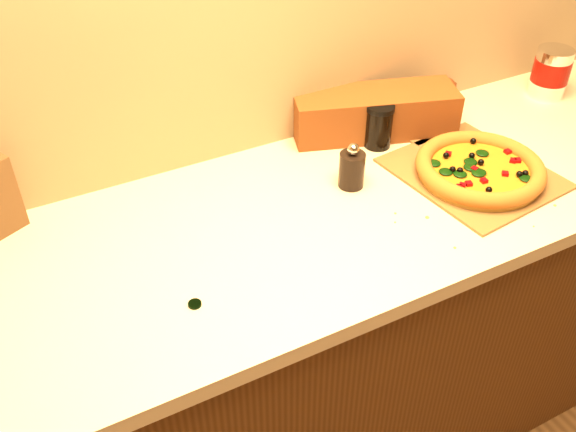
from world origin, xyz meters
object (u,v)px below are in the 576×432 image
object	(u,v)px
pepper_grinder	(352,169)
pizza	(480,169)
pizza_peel	(468,170)
coffee_canister	(551,72)
dark_jar	(379,126)
rolling_pin	(423,104)

from	to	relation	value
pepper_grinder	pizza	bearing A→B (deg)	-22.42
pizza	pizza_peel	bearing A→B (deg)	92.82
pepper_grinder	coffee_canister	size ratio (longest dim) A/B	0.81
dark_jar	rolling_pin	bearing A→B (deg)	22.67
dark_jar	pizza_peel	bearing A→B (deg)	-57.64
pepper_grinder	dark_jar	bearing A→B (deg)	37.63
coffee_canister	pizza	bearing A→B (deg)	-152.43
pizza_peel	coffee_canister	world-z (taller)	coffee_canister
pizza_peel	coffee_canister	bearing A→B (deg)	17.80
rolling_pin	coffee_canister	distance (m)	0.41
rolling_pin	pizza	bearing A→B (deg)	-103.47
pepper_grinder	coffee_canister	distance (m)	0.79
pepper_grinder	rolling_pin	distance (m)	0.44
pizza_peel	pepper_grinder	world-z (taller)	pepper_grinder
pizza	pepper_grinder	distance (m)	0.33
pizza_peel	coffee_canister	xyz separation A→B (m)	(0.48, 0.22, 0.07)
pizza_peel	rolling_pin	size ratio (longest dim) A/B	1.31
coffee_canister	dark_jar	world-z (taller)	coffee_canister
coffee_canister	pepper_grinder	bearing A→B (deg)	-170.68
pizza_peel	pepper_grinder	xyz separation A→B (m)	(-0.30, 0.09, 0.05)
pizza_peel	coffee_canister	distance (m)	0.54
rolling_pin	coffee_canister	bearing A→B (deg)	-12.42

